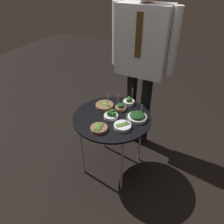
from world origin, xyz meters
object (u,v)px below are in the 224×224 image
Objects in this scene: bowl_spinach_far_rim at (137,117)px; bowl_asparagus_near_rim at (105,105)px; bowl_broccoli_mid_right at (129,101)px; waiter_figure at (142,50)px; bowl_broccoli_front_center at (111,115)px; bowl_asparagus_back_right at (99,128)px; bowl_asparagus_front_right at (123,126)px; serving_cart at (112,120)px; bowl_broccoli_front_left at (121,107)px.

bowl_spinach_far_rim is 1.00× the size of bowl_asparagus_near_rim.
waiter_figure reaches higher than bowl_broccoli_mid_right.
waiter_figure is at bearing 65.64° from bowl_asparagus_near_rim.
bowl_spinach_far_rim is 1.34× the size of bowl_broccoli_front_center.
bowl_asparagus_near_rim reaches higher than bowl_asparagus_back_right.
waiter_figure is at bearing 99.67° from bowl_asparagus_front_right.
bowl_asparagus_near_rim is (-0.36, 0.04, -0.01)m from bowl_spinach_far_rim.
bowl_broccoli_front_center is at bearing 88.10° from bowl_asparagus_back_right.
bowl_asparagus_front_right is 0.78m from waiter_figure.
bowl_asparagus_back_right is at bearing -142.92° from bowl_asparagus_front_right.
serving_cart is at bearing -161.60° from bowl_spinach_far_rim.
bowl_broccoli_front_center is at bearing -97.91° from bowl_broccoli_mid_right.
bowl_broccoli_front_left is 0.58m from waiter_figure.
waiter_figure is (-0.11, 0.62, 0.45)m from bowl_asparagus_front_right.
bowl_broccoli_front_left is at bearing 84.11° from serving_cart.
bowl_broccoli_front_center is 0.89× the size of bowl_asparagus_back_right.
bowl_asparagus_back_right is at bearing -91.90° from bowl_broccoli_front_center.
bowl_spinach_far_rim is (0.22, 0.07, 0.07)m from serving_cart.
bowl_broccoli_front_left reaches higher than bowl_spinach_far_rim.
waiter_figure reaches higher than bowl_asparagus_back_right.
bowl_asparagus_front_right is at bearing 37.08° from bowl_asparagus_back_right.
bowl_broccoli_mid_right is 0.51m from waiter_figure.
bowl_asparagus_front_right is (0.15, -0.08, -0.01)m from bowl_broccoli_front_center.
bowl_broccoli_front_center is at bearing -157.60° from bowl_spinach_far_rim.
bowl_asparagus_back_right is 0.83× the size of bowl_asparagus_near_rim.
bowl_spinach_far_rim is at bearing 18.40° from serving_cart.
serving_cart is 4.94× the size of bowl_asparagus_back_right.
bowl_asparagus_near_rim is (-0.14, 0.12, -0.01)m from bowl_broccoli_front_center.
bowl_broccoli_front_left is 0.28m from bowl_asparagus_front_right.
waiter_figure is at bearing 85.04° from bowl_broccoli_front_left.
bowl_asparagus_near_rim is at bearing -137.56° from bowl_broccoli_mid_right.
bowl_asparagus_near_rim is (-0.18, -0.17, -0.01)m from bowl_broccoli_mid_right.
bowl_asparagus_near_rim is 0.64m from waiter_figure.
bowl_broccoli_mid_right reaches higher than bowl_asparagus_near_rim.
bowl_asparagus_back_right is at bearing -94.16° from waiter_figure.
bowl_broccoli_front_left is at bearing 84.91° from bowl_broccoli_front_center.
bowl_spinach_far_rim is 1.16× the size of bowl_asparagus_front_right.
bowl_asparagus_front_right is (0.15, -0.10, 0.06)m from serving_cart.
bowl_spinach_far_rim is 0.36m from bowl_asparagus_back_right.
bowl_broccoli_front_left is at bearing 86.67° from bowl_asparagus_back_right.
bowl_spinach_far_rim is at bearing -20.46° from bowl_broccoli_front_left.
bowl_broccoli_front_center is 0.19m from bowl_asparagus_near_rim.
serving_cart is 0.41× the size of waiter_figure.
bowl_broccoli_front_left is 1.35× the size of bowl_broccoli_front_center.
bowl_asparagus_near_rim reaches higher than bowl_spinach_far_rim.
serving_cart is 4.77× the size of bowl_asparagus_front_right.
bowl_broccoli_mid_right is at bearing 130.84° from bowl_spinach_far_rim.
bowl_broccoli_front_center is at bearing -95.00° from waiter_figure.
bowl_asparagus_back_right is (-0.05, -0.49, -0.01)m from bowl_broccoli_mid_right.
bowl_broccoli_mid_right is 0.25m from bowl_asparagus_near_rim.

